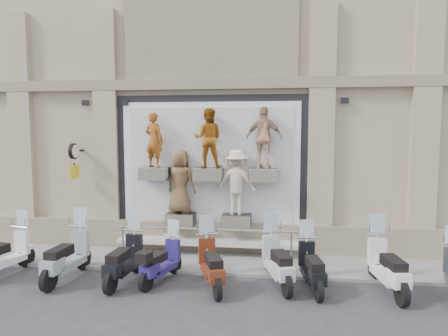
{
  "coord_description": "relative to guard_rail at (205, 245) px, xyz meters",
  "views": [
    {
      "loc": [
        1.87,
        -8.35,
        3.55
      ],
      "look_at": [
        0.53,
        1.9,
        2.57
      ],
      "focal_mm": 32.0,
      "sensor_mm": 36.0,
      "label": 1
    }
  ],
  "objects": [
    {
      "name": "ground",
      "position": [
        0.0,
        -2.0,
        -0.47
      ],
      "size": [
        90.0,
        90.0,
        0.0
      ],
      "primitive_type": "plane",
      "color": "#323235",
      "rests_on": "ground"
    },
    {
      "name": "guard_rail",
      "position": [
        0.0,
        0.0,
        0.0
      ],
      "size": [
        5.06,
        0.1,
        0.93
      ],
      "primitive_type": null,
      "color": "#9EA0A5",
      "rests_on": "ground"
    },
    {
      "name": "scooter_f",
      "position": [
        0.45,
        -1.72,
        0.3
      ],
      "size": [
        1.16,
        1.96,
        1.53
      ],
      "primitive_type": null,
      "rotation": [
        0.0,
        0.0,
        0.35
      ],
      "color": "maroon",
      "rests_on": "ground"
    },
    {
      "name": "scooter_b",
      "position": [
        -4.69,
        -1.63,
        0.29
      ],
      "size": [
        0.88,
        1.93,
        1.51
      ],
      "primitive_type": null,
      "rotation": [
        0.0,
        0.0,
        -0.19
      ],
      "color": "white",
      "rests_on": "ground"
    },
    {
      "name": "scooter_i",
      "position": [
        4.33,
        -1.47,
        0.34
      ],
      "size": [
        0.84,
        2.04,
        1.61
      ],
      "primitive_type": null,
      "rotation": [
        0.0,
        0.0,
        0.14
      ],
      "color": "white",
      "rests_on": "ground"
    },
    {
      "name": "clock_sign_bracket",
      "position": [
        -3.9,
        0.47,
        2.34
      ],
      "size": [
        0.1,
        0.8,
        1.02
      ],
      "color": "black",
      "rests_on": "ground"
    },
    {
      "name": "scooter_h",
      "position": [
        2.69,
        -1.53,
        0.26
      ],
      "size": [
        0.78,
        1.84,
        1.45
      ],
      "primitive_type": null,
      "rotation": [
        0.0,
        0.0,
        0.15
      ],
      "color": "black",
      "rests_on": "ground"
    },
    {
      "name": "scooter_e",
      "position": [
        -0.76,
        -1.54,
        0.22
      ],
      "size": [
        0.96,
        1.76,
        1.37
      ],
      "primitive_type": null,
      "rotation": [
        0.0,
        0.0,
        -0.29
      ],
      "color": "navy",
      "rests_on": "ground"
    },
    {
      "name": "shop_vitrine",
      "position": [
        0.11,
        0.74,
        1.92
      ],
      "size": [
        5.6,
        0.83,
        4.3
      ],
      "color": "black",
      "rests_on": "ground"
    },
    {
      "name": "scooter_d",
      "position": [
        -1.61,
        -1.67,
        0.31
      ],
      "size": [
        0.69,
        1.94,
        1.55
      ],
      "primitive_type": null,
      "rotation": [
        0.0,
        0.0,
        -0.07
      ],
      "color": "black",
      "rests_on": "ground"
    },
    {
      "name": "sidewalk",
      "position": [
        0.0,
        0.1,
        -0.43
      ],
      "size": [
        16.0,
        2.2,
        0.08
      ],
      "primitive_type": "cube",
      "color": "gray",
      "rests_on": "ground"
    },
    {
      "name": "building",
      "position": [
        0.0,
        5.0,
        5.54
      ],
      "size": [
        14.0,
        8.6,
        12.0
      ],
      "primitive_type": null,
      "color": "tan",
      "rests_on": "ground"
    },
    {
      "name": "scooter_c",
      "position": [
        -3.03,
        -1.69,
        0.34
      ],
      "size": [
        0.7,
        2.02,
        1.62
      ],
      "primitive_type": null,
      "rotation": [
        0.0,
        0.0,
        -0.06
      ],
      "color": "gray",
      "rests_on": "ground"
    },
    {
      "name": "scooter_g",
      "position": [
        1.94,
        -1.38,
        0.32
      ],
      "size": [
        1.08,
        2.0,
        1.56
      ],
      "primitive_type": null,
      "rotation": [
        0.0,
        0.0,
        0.29
      ],
      "color": "#B9BDC1",
      "rests_on": "ground"
    }
  ]
}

